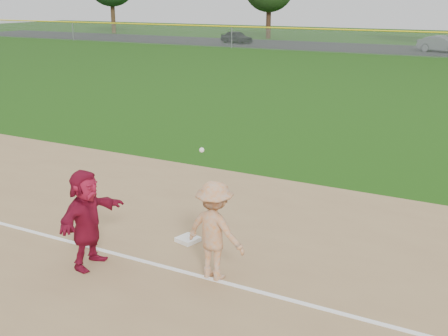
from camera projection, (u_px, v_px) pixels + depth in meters
The scene contains 7 objects.
ground at pixel (188, 251), 10.97m from camera, with size 160.00×160.00×0.00m, color #1A460D.
foul_line at pixel (164, 267), 10.29m from camera, with size 60.00×0.10×0.01m, color white.
first_base at pixel (188, 239), 11.35m from camera, with size 0.39×0.39×0.09m, color white.
base_runner at pixel (87, 219), 10.10m from camera, with size 1.70×0.54×1.84m, color maroon.
car_left at pixel (237, 37), 58.78m from camera, with size 1.50×3.74×1.27m, color black.
car_mid at pixel (443, 44), 49.29m from camera, with size 1.49×4.28×1.41m, color slate.
first_base_play at pixel (215, 231), 9.67m from camera, with size 1.21×0.88×2.20m.
Camera 1 is at (5.39, -8.46, 4.78)m, focal length 45.00 mm.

